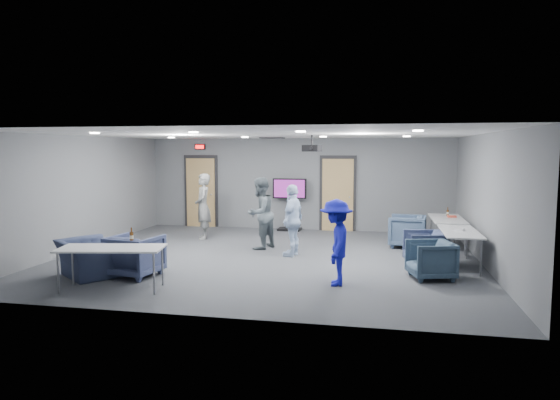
% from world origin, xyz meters
% --- Properties ---
extents(floor, '(9.00, 9.00, 0.00)m').
position_xyz_m(floor, '(0.00, 0.00, 0.00)').
color(floor, '#35383C').
rests_on(floor, ground).
extents(ceiling, '(9.00, 9.00, 0.00)m').
position_xyz_m(ceiling, '(0.00, 0.00, 2.70)').
color(ceiling, white).
rests_on(ceiling, wall_back).
extents(wall_back, '(9.00, 0.02, 2.70)m').
position_xyz_m(wall_back, '(0.00, 4.00, 1.35)').
color(wall_back, slate).
rests_on(wall_back, floor).
extents(wall_front, '(9.00, 0.02, 2.70)m').
position_xyz_m(wall_front, '(0.00, -4.00, 1.35)').
color(wall_front, slate).
rests_on(wall_front, floor).
extents(wall_left, '(0.02, 8.00, 2.70)m').
position_xyz_m(wall_left, '(-4.50, 0.00, 1.35)').
color(wall_left, slate).
rests_on(wall_left, floor).
extents(wall_right, '(0.02, 8.00, 2.70)m').
position_xyz_m(wall_right, '(4.50, 0.00, 1.35)').
color(wall_right, slate).
rests_on(wall_right, floor).
extents(door_left, '(1.06, 0.17, 2.24)m').
position_xyz_m(door_left, '(-3.00, 3.95, 1.07)').
color(door_left, black).
rests_on(door_left, wall_back).
extents(door_right, '(1.06, 0.17, 2.24)m').
position_xyz_m(door_right, '(1.20, 3.95, 1.07)').
color(door_right, black).
rests_on(door_right, wall_back).
extents(exit_sign, '(0.32, 0.08, 0.16)m').
position_xyz_m(exit_sign, '(-3.00, 3.93, 2.45)').
color(exit_sign, black).
rests_on(exit_sign, wall_back).
extents(hvac_diffuser, '(0.60, 0.60, 0.03)m').
position_xyz_m(hvac_diffuser, '(-0.50, 2.80, 2.69)').
color(hvac_diffuser, black).
rests_on(hvac_diffuser, ceiling).
extents(downlights, '(6.18, 3.78, 0.02)m').
position_xyz_m(downlights, '(0.00, 0.00, 2.68)').
color(downlights, white).
rests_on(downlights, ceiling).
extents(person_a, '(0.62, 0.74, 1.74)m').
position_xyz_m(person_a, '(-2.19, 1.91, 0.87)').
color(person_a, gray).
rests_on(person_a, floor).
extents(person_b, '(0.92, 1.02, 1.71)m').
position_xyz_m(person_b, '(-0.40, 0.91, 0.86)').
color(person_b, '#535E64').
rests_on(person_b, floor).
extents(person_c, '(0.58, 1.00, 1.60)m').
position_xyz_m(person_c, '(0.50, 0.28, 0.80)').
color(person_c, '#C3DAFA').
rests_on(person_c, floor).
extents(person_d, '(0.62, 1.01, 1.51)m').
position_xyz_m(person_d, '(1.66, -1.95, 0.76)').
color(person_d, '#1B1EB4').
rests_on(person_d, floor).
extents(chair_right_a, '(0.96, 0.94, 0.78)m').
position_xyz_m(chair_right_a, '(3.07, 1.81, 0.39)').
color(chair_right_a, '#3E506B').
rests_on(chair_right_a, floor).
extents(chair_right_b, '(0.90, 0.88, 0.72)m').
position_xyz_m(chair_right_b, '(3.33, -0.11, 0.36)').
color(chair_right_b, '#323B57').
rests_on(chair_right_b, floor).
extents(chair_right_c, '(0.94, 0.92, 0.70)m').
position_xyz_m(chair_right_c, '(3.33, -1.18, 0.35)').
color(chair_right_c, '#334659').
rests_on(chair_right_c, floor).
extents(chair_front_a, '(0.98, 1.00, 0.79)m').
position_xyz_m(chair_front_a, '(-2.09, -2.09, 0.40)').
color(chair_front_a, '#3B4366').
rests_on(chair_front_a, floor).
extents(chair_front_b, '(1.41, 1.39, 0.69)m').
position_xyz_m(chair_front_b, '(-2.94, -2.27, 0.35)').
color(chair_front_b, '#333C59').
rests_on(chair_front_b, floor).
extents(table_right_a, '(0.74, 1.78, 0.73)m').
position_xyz_m(table_right_a, '(4.00, 1.83, 0.68)').
color(table_right_a, '#B7BABC').
rests_on(table_right_a, floor).
extents(table_right_b, '(0.71, 1.69, 0.73)m').
position_xyz_m(table_right_b, '(4.00, -0.07, 0.68)').
color(table_right_b, '#B7BABC').
rests_on(table_right_b, floor).
extents(table_front_left, '(1.84, 1.04, 0.73)m').
position_xyz_m(table_front_left, '(-2.04, -3.00, 0.68)').
color(table_front_left, '#B7BABC').
rests_on(table_front_left, floor).
extents(bottle_front, '(0.07, 0.07, 0.26)m').
position_xyz_m(bottle_front, '(-1.93, -2.49, 0.83)').
color(bottle_front, '#522E0E').
rests_on(bottle_front, table_front_left).
extents(bottle_right, '(0.06, 0.06, 0.23)m').
position_xyz_m(bottle_right, '(4.05, 2.23, 0.81)').
color(bottle_right, '#522E0E').
rests_on(bottle_right, table_right_a).
extents(snack_box, '(0.21, 0.15, 0.05)m').
position_xyz_m(snack_box, '(4.12, 2.00, 0.75)').
color(snack_box, '#C54431').
rests_on(snack_box, table_right_a).
extents(wrapper, '(0.23, 0.20, 0.04)m').
position_xyz_m(wrapper, '(3.99, -0.01, 0.75)').
color(wrapper, silver).
rests_on(wrapper, table_right_b).
extents(tv_stand, '(1.00, 0.47, 1.53)m').
position_xyz_m(tv_stand, '(-0.19, 3.75, 0.87)').
color(tv_stand, black).
rests_on(tv_stand, floor).
extents(projector, '(0.43, 0.39, 0.36)m').
position_xyz_m(projector, '(0.90, 0.45, 2.40)').
color(projector, black).
rests_on(projector, ceiling).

